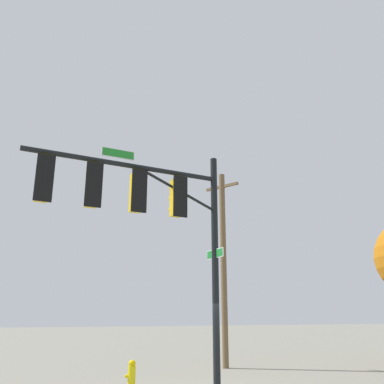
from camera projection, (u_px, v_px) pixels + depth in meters
The scene contains 3 objects.
signal_pole_assembly at pixel (143, 210), 11.29m from camera, with size 5.70×1.59×6.89m.
utility_pole at pixel (223, 262), 18.34m from camera, with size 1.09×1.57×8.59m.
fire_hydrant at pixel (132, 374), 12.67m from camera, with size 0.33×0.24×0.83m.
Camera 1 is at (4.14, 11.26, 2.27)m, focal length 38.08 mm.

